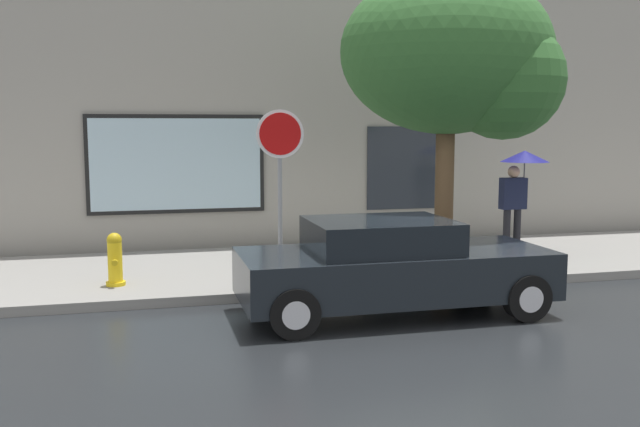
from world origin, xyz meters
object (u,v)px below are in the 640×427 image
parked_car (392,267)px  street_tree (459,59)px  stop_sign (280,161)px  fire_hydrant (115,260)px  pedestrian_with_umbrella (520,173)px

parked_car → street_tree: size_ratio=0.86×
parked_car → stop_sign: stop_sign is taller
street_tree → fire_hydrant: bearing=176.3°
parked_car → fire_hydrant: 4.31m
fire_hydrant → stop_sign: stop_sign is taller
fire_hydrant → stop_sign: (2.55, -0.27, 1.51)m
pedestrian_with_umbrella → stop_sign: 5.17m
fire_hydrant → stop_sign: size_ratio=0.30×
parked_car → street_tree: bearing=44.7°
street_tree → pedestrian_with_umbrella: bearing=34.9°
fire_hydrant → pedestrian_with_umbrella: bearing=7.9°
pedestrian_with_umbrella → street_tree: bearing=-145.1°
parked_car → fire_hydrant: bearing=150.8°
fire_hydrant → parked_car: bearing=-29.2°
pedestrian_with_umbrella → fire_hydrant: bearing=-172.1°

